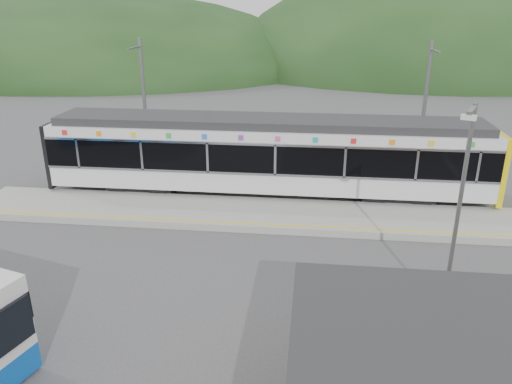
# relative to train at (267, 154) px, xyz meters

# --- Properties ---
(ground) EXTENTS (120.00, 120.00, 0.00)m
(ground) POSITION_rel_train_xyz_m (0.38, -6.00, -2.06)
(ground) COLOR #4C4C4F
(ground) RESTS_ON ground
(hills) EXTENTS (146.00, 149.00, 26.00)m
(hills) POSITION_rel_train_xyz_m (6.57, -0.71, -2.06)
(hills) COLOR #1E3D19
(hills) RESTS_ON ground
(platform) EXTENTS (26.00, 3.20, 0.30)m
(platform) POSITION_rel_train_xyz_m (0.38, -2.70, -1.91)
(platform) COLOR #9E9E99
(platform) RESTS_ON ground
(yellow_line) EXTENTS (26.00, 0.10, 0.01)m
(yellow_line) POSITION_rel_train_xyz_m (0.38, -4.00, -1.76)
(yellow_line) COLOR yellow
(yellow_line) RESTS_ON platform
(train) EXTENTS (20.44, 3.01, 3.74)m
(train) POSITION_rel_train_xyz_m (0.00, 0.00, 0.00)
(train) COLOR black
(train) RESTS_ON ground
(catenary_mast_west) EXTENTS (0.18, 1.80, 7.00)m
(catenary_mast_west) POSITION_rel_train_xyz_m (-6.62, 2.56, 1.58)
(catenary_mast_west) COLOR slate
(catenary_mast_west) RESTS_ON ground
(catenary_mast_east) EXTENTS (0.18, 1.80, 7.00)m
(catenary_mast_east) POSITION_rel_train_xyz_m (7.38, 2.56, 1.58)
(catenary_mast_east) COLOR slate
(catenary_mast_east) RESTS_ON ground
(lamp_post) EXTENTS (0.52, 1.15, 6.26)m
(lamp_post) POSITION_rel_train_xyz_m (6.13, -9.12, 1.67)
(lamp_post) COLOR slate
(lamp_post) RESTS_ON ground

